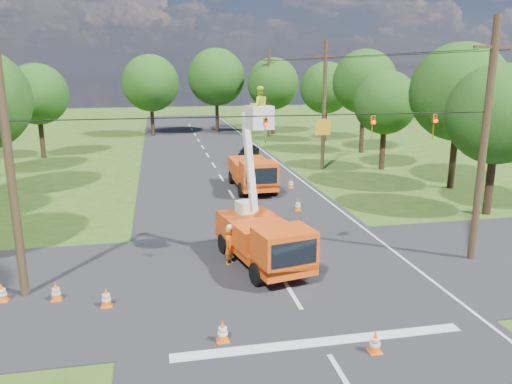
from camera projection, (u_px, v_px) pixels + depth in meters
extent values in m
plane|color=#2B5419|center=(221.00, 178.00, 37.01)|extent=(140.00, 140.00, 0.00)
cube|color=black|center=(221.00, 178.00, 37.01)|extent=(12.00, 100.00, 0.06)
cube|color=black|center=(280.00, 275.00, 19.89)|extent=(56.00, 10.00, 0.07)
cube|color=silver|center=(321.00, 343.00, 14.94)|extent=(9.00, 0.45, 0.02)
cube|color=silver|center=(294.00, 175.00, 38.07)|extent=(0.12, 90.00, 0.02)
cube|color=#EB4E10|center=(262.00, 249.00, 20.78)|extent=(3.28, 6.09, 0.43)
cube|color=#EB4E10|center=(284.00, 248.00, 18.75)|extent=(2.41, 2.04, 1.44)
cube|color=black|center=(294.00, 254.00, 18.01)|extent=(1.80, 0.44, 0.91)
cube|color=#EB4E10|center=(254.00, 229.00, 21.31)|extent=(2.96, 3.95, 0.96)
cylinder|color=black|center=(257.00, 274.00, 18.82)|extent=(0.49, 0.93, 0.89)
cylinder|color=black|center=(304.00, 266.00, 19.60)|extent=(0.49, 0.93, 0.89)
cylinder|color=black|center=(224.00, 244.00, 22.08)|extent=(0.49, 0.93, 0.89)
cylinder|color=black|center=(266.00, 238.00, 22.85)|extent=(0.49, 0.93, 0.89)
cube|color=silver|center=(245.00, 207.00, 22.08)|extent=(0.86, 0.86, 0.53)
cube|color=silver|center=(250.00, 162.00, 21.09)|extent=(0.53, 1.31, 4.17)
cube|color=silver|center=(259.00, 117.00, 19.71)|extent=(1.08, 1.08, 0.91)
imported|color=#C6E526|center=(259.00, 106.00, 19.60)|extent=(0.79, 0.63, 1.55)
cube|color=#EB4E10|center=(252.00, 179.00, 33.53)|extent=(2.30, 6.13, 0.46)
cube|color=#EB4E10|center=(259.00, 174.00, 31.26)|extent=(2.26, 1.75, 1.53)
cube|color=black|center=(262.00, 176.00, 30.43)|extent=(1.94, 0.08, 0.97)
cube|color=#EB4E10|center=(250.00, 167.00, 34.15)|extent=(2.43, 3.79, 1.02)
cylinder|color=black|center=(241.00, 190.00, 31.55)|extent=(0.34, 0.94, 0.94)
cylinder|color=black|center=(274.00, 189.00, 31.97)|extent=(0.34, 0.94, 0.94)
cylinder|color=black|center=(232.00, 177.00, 35.22)|extent=(0.34, 0.94, 0.94)
cylinder|color=black|center=(261.00, 176.00, 35.65)|extent=(0.34, 0.94, 0.94)
imported|color=orange|center=(230.00, 246.00, 20.76)|extent=(0.67, 0.69, 1.60)
imported|color=black|center=(248.00, 152.00, 44.75)|extent=(2.79, 3.88, 1.23)
cone|color=#F3610C|center=(223.00, 331.00, 14.93)|extent=(0.36, 0.36, 0.70)
cube|color=#F3610C|center=(223.00, 341.00, 15.01)|extent=(0.38, 0.38, 0.04)
cylinder|color=white|center=(223.00, 329.00, 14.91)|extent=(0.26, 0.26, 0.09)
cylinder|color=white|center=(223.00, 333.00, 14.95)|extent=(0.31, 0.31, 0.09)
cone|color=#F3610C|center=(375.00, 341.00, 14.35)|extent=(0.36, 0.36, 0.70)
cube|color=#F3610C|center=(375.00, 352.00, 14.44)|extent=(0.38, 0.38, 0.04)
cylinder|color=white|center=(375.00, 339.00, 14.34)|extent=(0.26, 0.26, 0.09)
cylinder|color=white|center=(375.00, 344.00, 14.38)|extent=(0.31, 0.31, 0.09)
cone|color=#F3610C|center=(303.00, 227.00, 24.54)|extent=(0.36, 0.36, 0.70)
cube|color=#F3610C|center=(303.00, 234.00, 24.62)|extent=(0.38, 0.38, 0.04)
cylinder|color=white|center=(303.00, 226.00, 24.52)|extent=(0.26, 0.26, 0.09)
cylinder|color=white|center=(303.00, 229.00, 24.56)|extent=(0.31, 0.31, 0.09)
cone|color=#F3610C|center=(298.00, 204.00, 28.60)|extent=(0.36, 0.36, 0.70)
cube|color=#F3610C|center=(298.00, 210.00, 28.68)|extent=(0.38, 0.38, 0.04)
cylinder|color=white|center=(298.00, 203.00, 28.58)|extent=(0.26, 0.26, 0.09)
cylinder|color=white|center=(298.00, 206.00, 28.62)|extent=(0.31, 0.31, 0.09)
cone|color=#F3610C|center=(106.00, 297.00, 17.11)|extent=(0.36, 0.36, 0.70)
cube|color=#F3610C|center=(107.00, 306.00, 17.20)|extent=(0.38, 0.38, 0.04)
cylinder|color=white|center=(106.00, 295.00, 17.10)|extent=(0.26, 0.26, 0.09)
cylinder|color=white|center=(106.00, 299.00, 17.13)|extent=(0.31, 0.31, 0.09)
cone|color=#F3610C|center=(56.00, 291.00, 17.57)|extent=(0.36, 0.36, 0.70)
cube|color=#F3610C|center=(57.00, 300.00, 17.66)|extent=(0.38, 0.38, 0.04)
cylinder|color=white|center=(56.00, 289.00, 17.56)|extent=(0.26, 0.26, 0.09)
cylinder|color=white|center=(56.00, 293.00, 17.59)|extent=(0.31, 0.31, 0.09)
cone|color=#F3610C|center=(2.00, 292.00, 17.50)|extent=(0.36, 0.36, 0.70)
cube|color=#F3610C|center=(3.00, 301.00, 17.58)|extent=(0.38, 0.38, 0.04)
cylinder|color=white|center=(2.00, 290.00, 17.48)|extent=(0.26, 0.26, 0.09)
cylinder|color=white|center=(2.00, 294.00, 17.52)|extent=(0.31, 0.31, 0.09)
cone|color=#F3610C|center=(291.00, 183.00, 33.92)|extent=(0.36, 0.36, 0.70)
cube|color=#F3610C|center=(291.00, 188.00, 34.00)|extent=(0.38, 0.38, 0.04)
cylinder|color=white|center=(291.00, 182.00, 33.90)|extent=(0.26, 0.26, 0.09)
cylinder|color=white|center=(291.00, 184.00, 33.94)|extent=(0.31, 0.31, 0.09)
cylinder|color=#4C3823|center=(484.00, 144.00, 20.28)|extent=(0.30, 0.30, 10.00)
cube|color=#4C3823|center=(495.00, 47.00, 19.35)|extent=(1.80, 0.12, 0.12)
cylinder|color=#4C3823|center=(324.00, 107.00, 39.30)|extent=(0.30, 0.30, 10.00)
cube|color=#4C3823|center=(326.00, 57.00, 38.38)|extent=(1.80, 0.12, 0.12)
cylinder|color=#4C3823|center=(269.00, 94.00, 58.32)|extent=(0.30, 0.30, 10.00)
cube|color=#4C3823|center=(269.00, 60.00, 57.40)|extent=(1.80, 0.12, 0.12)
cylinder|color=#4C3823|center=(11.00, 174.00, 16.99)|extent=(0.30, 0.30, 9.00)
cylinder|color=black|center=(268.00, 116.00, 18.26)|extent=(18.00, 0.04, 0.04)
cube|color=#BB8816|center=(323.00, 127.00, 18.77)|extent=(0.60, 0.05, 0.60)
imported|color=#BB8816|center=(266.00, 131.00, 18.37)|extent=(0.16, 0.20, 1.00)
sphere|color=#FF0C0C|center=(266.00, 125.00, 18.20)|extent=(0.14, 0.14, 0.14)
imported|color=#BB8816|center=(372.00, 128.00, 19.17)|extent=(0.16, 0.20, 1.00)
sphere|color=#FF0C0C|center=(374.00, 122.00, 18.99)|extent=(0.14, 0.14, 0.14)
imported|color=#BB8816|center=(434.00, 127.00, 19.66)|extent=(0.16, 0.20, 1.00)
sphere|color=#FF0C0C|center=(436.00, 121.00, 19.49)|extent=(0.14, 0.14, 0.14)
cylinder|color=#382616|center=(42.00, 135.00, 45.13)|extent=(0.44, 0.44, 4.05)
sphere|color=#1B4913|center=(37.00, 94.00, 44.23)|extent=(5.40, 5.40, 5.40)
cylinder|color=#382616|center=(490.00, 179.00, 27.67)|extent=(0.44, 0.44, 3.96)
sphere|color=#1B4913|center=(498.00, 114.00, 26.79)|extent=(5.40, 5.40, 5.40)
cylinder|color=#382616|center=(453.00, 155.00, 33.59)|extent=(0.44, 0.44, 4.58)
sphere|color=#1B4913|center=(459.00, 92.00, 32.57)|extent=(6.40, 6.40, 6.40)
cylinder|color=#382616|center=(383.00, 146.00, 40.00)|extent=(0.44, 0.44, 3.78)
sphere|color=#1B4913|center=(385.00, 102.00, 39.16)|extent=(5.00, 5.00, 5.00)
cylinder|color=#382616|center=(362.00, 128.00, 47.79)|extent=(0.44, 0.44, 4.75)
sphere|color=#1B4913|center=(364.00, 82.00, 46.74)|extent=(6.00, 6.00, 6.00)
cylinder|color=#382616|center=(325.00, 122.00, 55.29)|extent=(0.44, 0.44, 4.14)
sphere|color=#1B4913|center=(326.00, 88.00, 54.37)|extent=(5.60, 5.60, 5.60)
cylinder|color=#382616|center=(152.00, 117.00, 59.30)|extent=(0.44, 0.44, 4.40)
sphere|color=#1B4913|center=(151.00, 83.00, 58.33)|extent=(6.60, 6.60, 6.60)
cylinder|color=#382616|center=(217.00, 113.00, 62.67)|extent=(0.44, 0.44, 4.84)
sphere|color=#1B4913|center=(216.00, 77.00, 61.59)|extent=(7.00, 7.00, 7.00)
cylinder|color=#382616|center=(273.00, 116.00, 61.11)|extent=(0.44, 0.44, 4.31)
sphere|color=#1B4913|center=(273.00, 84.00, 60.15)|extent=(6.20, 6.20, 6.20)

